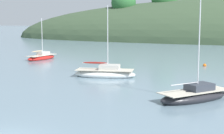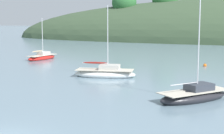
% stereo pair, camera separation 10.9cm
% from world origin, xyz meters
% --- Properties ---
extents(sailboat_teal_outer, '(3.15, 5.88, 6.44)m').
position_xyz_m(sailboat_teal_outer, '(-15.08, 32.62, 0.35)').
color(sailboat_teal_outer, red).
rests_on(sailboat_teal_outer, ground).
extents(sailboat_red_portside, '(5.99, 6.21, 9.10)m').
position_xyz_m(sailboat_red_portside, '(9.14, 12.26, 0.39)').
color(sailboat_red_portside, '#232328').
rests_on(sailboat_red_portside, ground).
extents(sailboat_orange_cutter, '(6.95, 3.14, 7.92)m').
position_xyz_m(sailboat_orange_cutter, '(-0.95, 20.56, 0.41)').
color(sailboat_orange_cutter, white).
rests_on(sailboat_orange_cutter, ground).
extents(mooring_buoy_outer, '(0.44, 0.44, 0.54)m').
position_xyz_m(mooring_buoy_outer, '(9.03, 32.31, 0.12)').
color(mooring_buoy_outer, orange).
rests_on(mooring_buoy_outer, ground).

